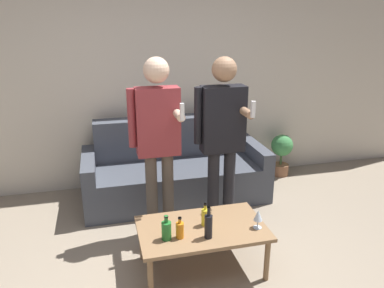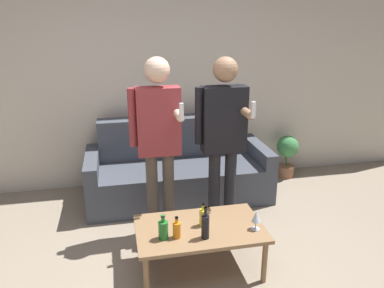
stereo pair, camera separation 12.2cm
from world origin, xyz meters
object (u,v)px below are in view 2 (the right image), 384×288
object	(u,v)px
couch	(178,170)
person_standing_left	(158,133)
coffee_table	(200,232)
person_standing_right	(223,132)
bottle_orange	(205,226)

from	to	relation	value
couch	person_standing_left	bearing A→B (deg)	-111.53
person_standing_left	couch	bearing A→B (deg)	68.47
coffee_table	person_standing_right	size ratio (longest dim) A/B	0.61
couch	person_standing_left	distance (m)	1.08
couch	bottle_orange	size ratio (longest dim) A/B	7.87
bottle_orange	person_standing_right	size ratio (longest dim) A/B	0.15
bottle_orange	person_standing_right	world-z (taller)	person_standing_right
couch	person_standing_right	bearing A→B (deg)	-69.98
couch	coffee_table	size ratio (longest dim) A/B	2.00
coffee_table	couch	bearing A→B (deg)	87.45
couch	coffee_table	world-z (taller)	couch
couch	person_standing_right	size ratio (longest dim) A/B	1.22
person_standing_right	couch	bearing A→B (deg)	110.02
bottle_orange	coffee_table	bearing A→B (deg)	92.29
bottle_orange	person_standing_left	xyz separation A→B (m)	(-0.25, 0.79, 0.51)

